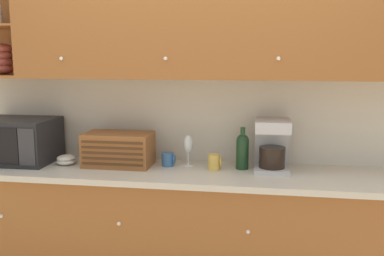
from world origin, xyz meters
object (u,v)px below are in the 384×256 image
object	(u,v)px
bread_box	(119,149)
wine_bottle	(242,150)
wine_glass	(188,145)
coffee_maker	(272,145)
mug_blue_second	(168,159)
mug	(215,162)
microwave	(17,140)
bowl_stack_on_counter	(66,160)

from	to	relation	value
bread_box	wine_bottle	size ratio (longest dim) A/B	1.61
wine_glass	coffee_maker	size ratio (longest dim) A/B	0.64
mug_blue_second	mug	xyz separation A→B (m)	(0.34, -0.05, 0.01)
mug_blue_second	coffee_maker	xyz separation A→B (m)	(0.72, 0.01, 0.13)
microwave	mug_blue_second	distance (m)	1.13
bowl_stack_on_counter	mug	bearing A→B (deg)	1.05
bowl_stack_on_counter	mug	world-z (taller)	mug
bread_box	coffee_maker	distance (m)	1.08
microwave	wine_glass	bearing A→B (deg)	3.76
microwave	mug_blue_second	bearing A→B (deg)	2.62
mug	microwave	bearing A→B (deg)	179.94
bread_box	microwave	bearing A→B (deg)	-179.40
mug	wine_bottle	world-z (taller)	wine_bottle
bread_box	mug_blue_second	xyz separation A→B (m)	(0.35, 0.04, -0.07)
bread_box	mug_blue_second	size ratio (longest dim) A/B	4.82
wine_glass	coffee_maker	xyz separation A→B (m)	(0.58, -0.02, 0.03)
microwave	bread_box	distance (m)	0.77
wine_bottle	coffee_maker	size ratio (longest dim) A/B	0.84
bowl_stack_on_counter	coffee_maker	bearing A→B (deg)	3.15
mug	wine_glass	bearing A→B (deg)	156.90
bread_box	mug_blue_second	distance (m)	0.36
mug_blue_second	coffee_maker	world-z (taller)	coffee_maker
bowl_stack_on_counter	mug	size ratio (longest dim) A/B	1.35
microwave	coffee_maker	world-z (taller)	coffee_maker
microwave	mug	size ratio (longest dim) A/B	5.05
wine_glass	mug	xyz separation A→B (m)	(0.20, -0.08, -0.10)
microwave	wine_glass	distance (m)	1.26
microwave	wine_bottle	xyz separation A→B (m)	(1.64, 0.06, -0.03)
coffee_maker	bowl_stack_on_counter	bearing A→B (deg)	-176.85
bowl_stack_on_counter	wine_bottle	bearing A→B (deg)	3.57
wine_bottle	mug_blue_second	bearing A→B (deg)	-179.33
wine_bottle	microwave	bearing A→B (deg)	-178.00
bowl_stack_on_counter	bread_box	size ratio (longest dim) A/B	0.31
bread_box	coffee_maker	bearing A→B (deg)	2.72
bowl_stack_on_counter	mug_blue_second	distance (m)	0.74
microwave	bowl_stack_on_counter	world-z (taller)	microwave
mug_blue_second	bread_box	bearing A→B (deg)	-172.97
coffee_maker	wine_bottle	bearing A→B (deg)	-179.47
bread_box	mug	world-z (taller)	bread_box
wine_bottle	coffee_maker	distance (m)	0.21
microwave	mug	bearing A→B (deg)	-0.06
bread_box	wine_glass	xyz separation A→B (m)	(0.49, 0.07, 0.03)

